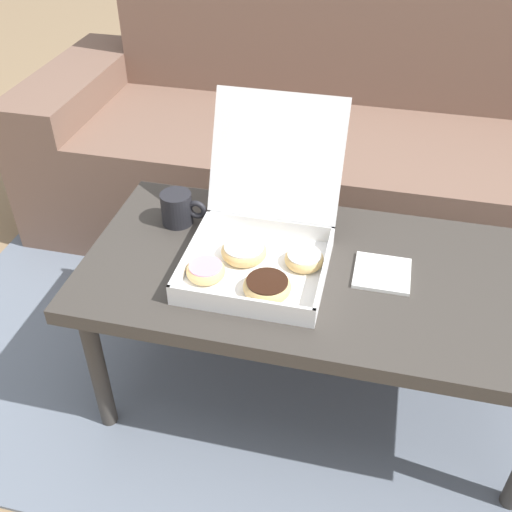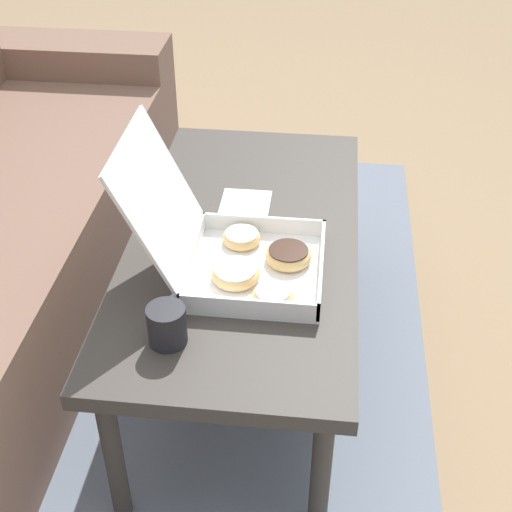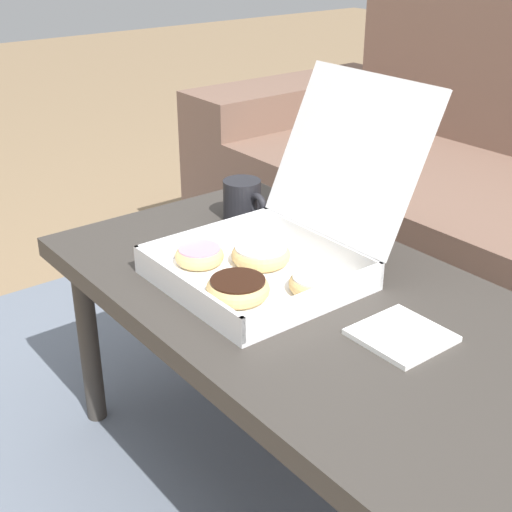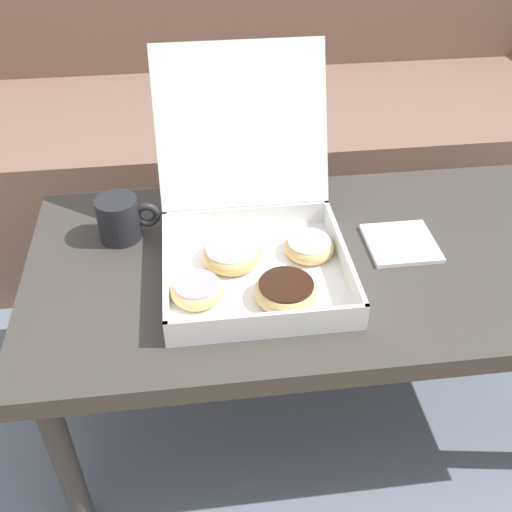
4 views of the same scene
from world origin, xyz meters
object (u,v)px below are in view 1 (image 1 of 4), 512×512
(coffee_mug, at_px, (178,208))
(coffee_table, at_px, (320,284))
(couch, at_px, (353,158))
(pastry_box, at_px, (260,243))

(coffee_mug, bearing_deg, coffee_table, -15.49)
(couch, distance_m, coffee_table, 0.87)
(couch, xyz_separation_m, coffee_table, (0.00, -0.86, 0.11))
(couch, distance_m, pastry_box, 0.91)
(coffee_table, xyz_separation_m, pastry_box, (-0.15, -0.00, 0.10))
(couch, height_order, coffee_table, couch)
(pastry_box, bearing_deg, coffee_table, 1.68)
(pastry_box, height_order, coffee_mug, pastry_box)
(coffee_table, distance_m, coffee_mug, 0.42)
(couch, xyz_separation_m, coffee_mug, (-0.40, -0.75, 0.20))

